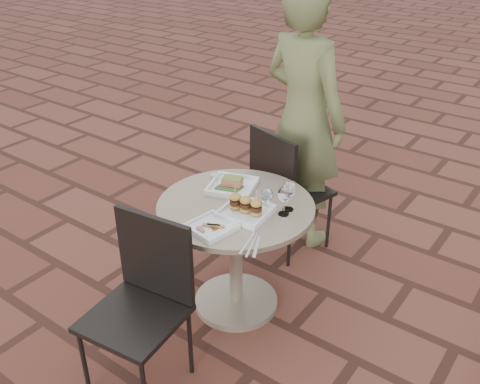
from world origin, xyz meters
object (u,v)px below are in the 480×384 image
Objects in this scene: chair_far at (283,182)px; plate_tuna at (211,226)px; cafe_table at (236,240)px; chair_near at (144,291)px; plate_sliders at (246,208)px; diner at (304,118)px; plate_salmon at (232,185)px.

plate_tuna is at bearing 115.07° from chair_far.
cafe_table is 0.97× the size of chair_near.
plate_tuna is (-0.06, -0.23, -0.02)m from plate_sliders.
diner reaches higher than plate_salmon.
plate_tuna is (0.18, -0.42, -0.01)m from plate_salmon.
cafe_table is at bearing 154.10° from plate_sliders.
cafe_table is 0.38m from plate_tuna.
chair_far is 2.76× the size of plate_salmon.
plate_salmon is at bearing 112.81° from plate_tuna.
diner is (-0.12, 0.95, 0.45)m from cafe_table.
plate_salmon is 1.20× the size of plate_sliders.
chair_far is 0.58m from plate_salmon.
diner is at bearing 89.17° from plate_salmon.
plate_salmon is 1.33× the size of plate_tuna.
cafe_table is 3.21× the size of plate_sliders.
chair_near is at bearing -83.99° from plate_salmon.
plate_sliders reaches higher than plate_salmon.
plate_sliders is 0.24m from plate_tuna.
chair_far is 0.79m from plate_sliders.
plate_sliders is at bearing 70.38° from chair_near.
plate_tuna is (0.09, 0.43, 0.19)m from chair_near.
cafe_table is at bearing 99.39° from plate_tuna.
chair_near is 2.76× the size of plate_salmon.
plate_salmon is at bearing 103.20° from chair_far.
diner is (-0.02, 0.27, 0.38)m from chair_far.
chair_near is at bearing 103.81° from diner.
chair_near reaches higher than plate_salmon.
plate_sliders is (0.24, -0.19, 0.02)m from plate_salmon.
plate_sliders is (0.21, -0.73, 0.22)m from chair_far.
chair_near is 3.32× the size of plate_sliders.
chair_far is (-0.10, 0.68, 0.07)m from cafe_table.
chair_far is 1.39m from chair_near.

